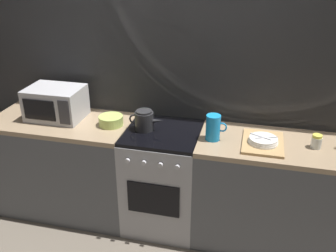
{
  "coord_description": "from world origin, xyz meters",
  "views": [
    {
      "loc": [
        0.68,
        -2.62,
        2.24
      ],
      "look_at": [
        0.04,
        0.0,
        0.95
      ],
      "focal_mm": 40.36,
      "sensor_mm": 36.0,
      "label": 1
    }
  ],
  "objects_px": {
    "kettle": "(144,120)",
    "spice_jar": "(316,141)",
    "dish_pile": "(263,142)",
    "mixing_bowl": "(111,121)",
    "microwave": "(56,103)",
    "stove_unit": "(163,179)",
    "pitcher": "(213,128)"
  },
  "relations": [
    {
      "from": "kettle",
      "to": "pitcher",
      "type": "bearing_deg",
      "value": -4.1
    },
    {
      "from": "kettle",
      "to": "mixing_bowl",
      "type": "bearing_deg",
      "value": 176.91
    },
    {
      "from": "kettle",
      "to": "dish_pile",
      "type": "height_order",
      "value": "kettle"
    },
    {
      "from": "stove_unit",
      "to": "spice_jar",
      "type": "distance_m",
      "value": 1.26
    },
    {
      "from": "mixing_bowl",
      "to": "dish_pile",
      "type": "distance_m",
      "value": 1.22
    },
    {
      "from": "dish_pile",
      "to": "pitcher",
      "type": "bearing_deg",
      "value": -179.11
    },
    {
      "from": "mixing_bowl",
      "to": "spice_jar",
      "type": "bearing_deg",
      "value": -0.27
    },
    {
      "from": "stove_unit",
      "to": "pitcher",
      "type": "bearing_deg",
      "value": -6.39
    },
    {
      "from": "spice_jar",
      "to": "kettle",
      "type": "bearing_deg",
      "value": -179.64
    },
    {
      "from": "mixing_bowl",
      "to": "dish_pile",
      "type": "relative_size",
      "value": 0.5
    },
    {
      "from": "mixing_bowl",
      "to": "spice_jar",
      "type": "distance_m",
      "value": 1.6
    },
    {
      "from": "stove_unit",
      "to": "mixing_bowl",
      "type": "bearing_deg",
      "value": 178.7
    },
    {
      "from": "kettle",
      "to": "spice_jar",
      "type": "distance_m",
      "value": 1.31
    },
    {
      "from": "stove_unit",
      "to": "dish_pile",
      "type": "height_order",
      "value": "dish_pile"
    },
    {
      "from": "pitcher",
      "to": "dish_pile",
      "type": "distance_m",
      "value": 0.38
    },
    {
      "from": "pitcher",
      "to": "dish_pile",
      "type": "relative_size",
      "value": 0.5
    },
    {
      "from": "stove_unit",
      "to": "pitcher",
      "type": "xyz_separation_m",
      "value": [
        0.41,
        -0.05,
        0.55
      ]
    },
    {
      "from": "mixing_bowl",
      "to": "microwave",
      "type": "bearing_deg",
      "value": 176.23
    },
    {
      "from": "stove_unit",
      "to": "spice_jar",
      "type": "xyz_separation_m",
      "value": [
        1.16,
        0.0,
        0.5
      ]
    },
    {
      "from": "microwave",
      "to": "kettle",
      "type": "bearing_deg",
      "value": -3.52
    },
    {
      "from": "dish_pile",
      "to": "spice_jar",
      "type": "bearing_deg",
      "value": 6.4
    },
    {
      "from": "pitcher",
      "to": "stove_unit",
      "type": "bearing_deg",
      "value": 173.61
    },
    {
      "from": "dish_pile",
      "to": "spice_jar",
      "type": "relative_size",
      "value": 3.81
    },
    {
      "from": "microwave",
      "to": "pitcher",
      "type": "xyz_separation_m",
      "value": [
        1.36,
        -0.09,
        -0.03
      ]
    },
    {
      "from": "pitcher",
      "to": "spice_jar",
      "type": "distance_m",
      "value": 0.75
    },
    {
      "from": "pitcher",
      "to": "dish_pile",
      "type": "height_order",
      "value": "pitcher"
    },
    {
      "from": "microwave",
      "to": "dish_pile",
      "type": "relative_size",
      "value": 1.15
    },
    {
      "from": "kettle",
      "to": "spice_jar",
      "type": "relative_size",
      "value": 2.71
    },
    {
      "from": "kettle",
      "to": "spice_jar",
      "type": "xyz_separation_m",
      "value": [
        1.31,
        0.01,
        -0.03
      ]
    },
    {
      "from": "stove_unit",
      "to": "pitcher",
      "type": "relative_size",
      "value": 4.5
    },
    {
      "from": "mixing_bowl",
      "to": "spice_jar",
      "type": "relative_size",
      "value": 1.9
    },
    {
      "from": "dish_pile",
      "to": "spice_jar",
      "type": "xyz_separation_m",
      "value": [
        0.38,
        0.04,
        0.03
      ]
    }
  ]
}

